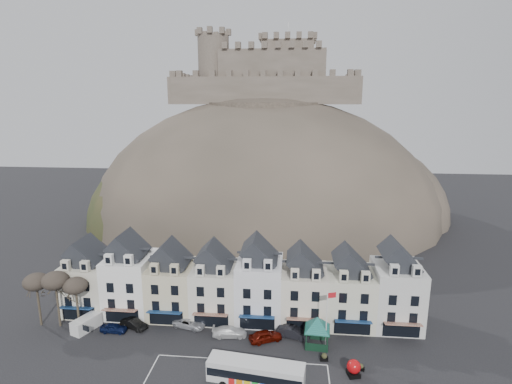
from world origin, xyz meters
TOP-DOWN VIEW (x-y plane):
  - coach_bay_markings at (2.00, 1.25)m, footprint 22.00×7.50m
  - townhouse_terrace at (0.15, 15.97)m, footprint 54.40×9.35m
  - castle_hill at (1.25, 68.95)m, footprint 100.00×76.00m
  - castle at (0.51, 75.93)m, footprint 50.20×22.20m
  - tree_left_far at (-29.00, 10.50)m, footprint 3.61×3.61m
  - tree_left_mid at (-26.00, 10.50)m, footprint 3.78×3.78m
  - tree_left_near at (-23.00, 10.50)m, footprint 3.43×3.43m
  - bus at (4.30, 0.36)m, footprint 11.64×4.11m
  - bus_shelter at (11.87, 9.13)m, footprint 6.75×6.75m
  - red_buoy at (16.00, 3.30)m, footprint 1.70×1.70m
  - flagpole at (13.06, 8.18)m, footprint 1.20×0.46m
  - white_van at (-21.55, 9.90)m, footprint 3.29×4.64m
  - planter_west at (12.65, 5.90)m, footprint 1.05×0.72m
  - planter_east at (17.08, 4.42)m, footprint 0.98×0.69m
  - car_navy at (-17.31, 9.66)m, footprint 3.84×1.60m
  - car_black at (-14.80, 10.93)m, footprint 4.50×3.05m
  - car_silver at (-6.71, 12.00)m, footprint 5.22×3.34m
  - car_white at (-0.40, 10.21)m, footprint 5.07×2.52m
  - car_maroon at (4.80, 9.50)m, footprint 4.99×3.64m
  - car_charcoal at (8.66, 10.76)m, footprint 5.02×2.81m

SIDE VIEW (x-z plane):
  - coach_bay_markings at x=2.00m, z-range -0.01..0.01m
  - castle_hill at x=1.25m, z-range -33.89..34.11m
  - planter_east at x=17.08m, z-range -0.02..0.87m
  - planter_west at x=12.65m, z-range -0.02..1.01m
  - car_navy at x=-17.31m, z-range 0.00..1.30m
  - car_silver at x=-6.71m, z-range 0.00..1.36m
  - car_black at x=-14.80m, z-range 0.00..1.40m
  - car_white at x=-0.40m, z-range 0.00..1.42m
  - car_charcoal at x=8.66m, z-range 0.00..1.57m
  - car_maroon at x=4.80m, z-range 0.00..1.58m
  - white_van at x=-21.55m, z-range 0.00..1.95m
  - red_buoy at x=16.00m, z-range 0.02..2.12m
  - bus at x=4.30m, z-range 0.17..3.38m
  - bus_shelter at x=11.87m, z-range 1.19..5.49m
  - flagpole at x=13.06m, z-range 0.61..9.25m
  - townhouse_terrace at x=0.15m, z-range -0.60..11.20m
  - tree_left_near at x=-23.00m, z-range 2.64..10.47m
  - tree_left_far at x=-29.00m, z-range 2.78..11.02m
  - tree_left_mid at x=-26.00m, z-range 2.92..11.56m
  - castle at x=0.51m, z-range 29.19..51.19m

